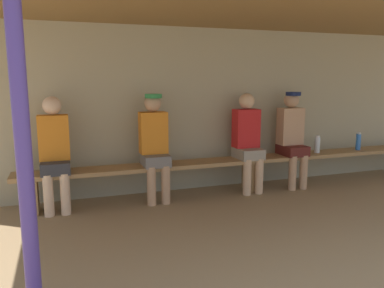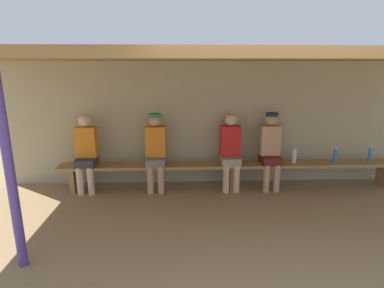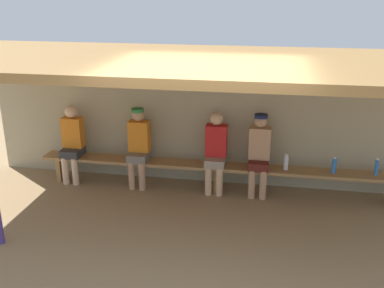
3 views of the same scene
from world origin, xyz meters
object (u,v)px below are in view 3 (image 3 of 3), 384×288
(player_in_white, at_px, (139,144))
(water_bottle_orange, at_px, (286,162))
(player_middle, at_px, (72,141))
(water_bottle_blue, at_px, (377,167))
(player_near_post, at_px, (216,149))
(bench, at_px, (217,169))
(water_bottle_green, at_px, (334,165))
(player_in_blue, at_px, (259,151))

(player_in_white, height_order, water_bottle_orange, player_in_white)
(player_middle, relative_size, player_in_white, 0.99)
(water_bottle_blue, bearing_deg, player_near_post, -179.77)
(bench, height_order, water_bottle_green, water_bottle_green)
(water_bottle_green, relative_size, water_bottle_blue, 0.96)
(water_bottle_green, bearing_deg, water_bottle_orange, 179.60)
(player_in_blue, relative_size, player_near_post, 1.01)
(bench, bearing_deg, player_in_white, 179.85)
(player_near_post, bearing_deg, water_bottle_blue, 0.23)
(player_middle, bearing_deg, player_near_post, 0.00)
(player_in_blue, bearing_deg, water_bottle_green, -0.53)
(player_in_white, bearing_deg, player_middle, -179.98)
(water_bottle_green, distance_m, water_bottle_blue, 0.64)
(player_middle, xyz_separation_m, player_near_post, (2.47, 0.00, 0.00))
(water_bottle_orange, bearing_deg, player_in_white, 179.87)
(player_in_white, relative_size, water_bottle_orange, 5.26)
(player_in_white, bearing_deg, player_in_blue, 0.00)
(player_near_post, distance_m, water_bottle_blue, 2.50)
(player_in_white, distance_m, water_bottle_blue, 3.80)
(player_in_white, bearing_deg, water_bottle_orange, -0.13)
(player_in_white, distance_m, water_bottle_orange, 2.43)
(player_in_blue, xyz_separation_m, water_bottle_green, (1.17, -0.01, -0.16))
(bench, height_order, player_in_white, player_in_white)
(water_bottle_orange, relative_size, water_bottle_green, 0.96)
(water_bottle_orange, height_order, water_bottle_blue, water_bottle_blue)
(bench, bearing_deg, water_bottle_blue, 0.30)
(player_middle, distance_m, water_bottle_blue, 4.97)
(player_in_blue, height_order, water_bottle_blue, player_in_blue)
(water_bottle_green, bearing_deg, player_in_white, 179.80)
(water_bottle_blue, bearing_deg, water_bottle_orange, -179.37)
(water_bottle_orange, bearing_deg, bench, 179.89)
(water_bottle_green, xyz_separation_m, water_bottle_blue, (0.64, 0.02, 0.01))
(player_in_white, xyz_separation_m, water_bottle_green, (3.16, -0.01, -0.16))
(water_bottle_blue, bearing_deg, bench, -179.70)
(water_bottle_green, bearing_deg, bench, 179.77)
(water_bottle_orange, bearing_deg, player_middle, 179.92)
(player_middle, xyz_separation_m, water_bottle_orange, (3.60, -0.01, -0.15))
(bench, height_order, water_bottle_orange, water_bottle_orange)
(bench, bearing_deg, water_bottle_orange, -0.11)
(bench, distance_m, player_in_blue, 0.76)
(bench, xyz_separation_m, water_bottle_orange, (1.10, -0.00, 0.19))
(player_middle, bearing_deg, player_in_white, 0.02)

